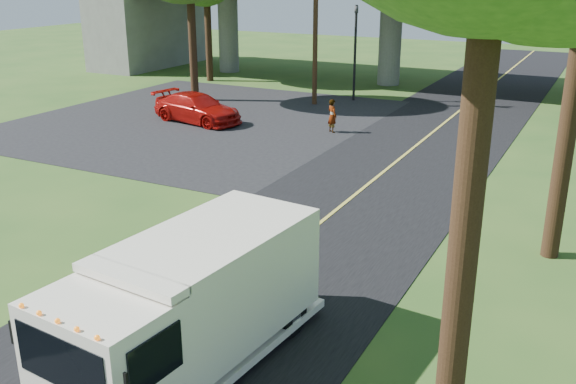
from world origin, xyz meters
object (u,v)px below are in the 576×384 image
Objects in this scene: traffic_signal at (355,43)px; utility_pole at (316,18)px; step_van at (192,302)px; pedestrian at (332,116)px; red_sedan at (197,108)px.

traffic_signal is 2.86m from utility_pole.
utility_pole reaches higher than step_van.
utility_pole is 5.90× the size of pedestrian.
red_sedan is at bearing -119.07° from traffic_signal.
traffic_signal is 10.02m from red_sedan.
pedestrian is at bearing 111.03° from step_van.
traffic_signal reaches higher than red_sedan.
traffic_signal is at bearing -42.16° from pedestrian.
utility_pole is 8.22m from red_sedan.
red_sedan is at bearing 130.07° from step_van.
traffic_signal reaches higher than step_van.
step_van reaches higher than pedestrian.
utility_pole is 7.46m from pedestrian.
utility_pole is 24.94m from step_van.
red_sedan is at bearing 42.61° from pedestrian.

